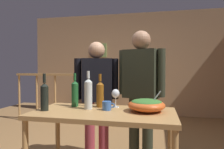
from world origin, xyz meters
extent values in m
cube|color=tan|center=(0.00, 2.96, 1.30)|extent=(5.42, 0.10, 2.61)
cube|color=#88A85A|center=(-0.87, 2.90, 1.67)|extent=(0.40, 0.03, 0.37)
cylinder|color=#B2844C|center=(-2.46, 1.76, 0.51)|extent=(0.04, 0.04, 1.03)
cylinder|color=#B2844C|center=(-2.01, 1.76, 0.51)|extent=(0.04, 0.04, 1.03)
cylinder|color=#B2844C|center=(-1.55, 1.76, 0.51)|extent=(0.04, 0.04, 1.03)
cylinder|color=#B2844C|center=(-1.10, 1.76, 0.51)|extent=(0.04, 0.04, 1.03)
cylinder|color=#B2844C|center=(-0.65, 1.76, 0.51)|extent=(0.04, 0.04, 1.03)
cylinder|color=#B2844C|center=(-0.20, 1.76, 0.51)|extent=(0.04, 0.04, 1.03)
cylinder|color=#B2844C|center=(0.26, 1.76, 0.51)|extent=(0.04, 0.04, 1.03)
cube|color=#B2844C|center=(-1.10, 1.76, 1.05)|extent=(2.80, 0.07, 0.05)
cube|color=#B2844C|center=(0.26, 1.76, 0.56)|extent=(0.10, 0.10, 1.13)
cube|color=#38281E|center=(-0.91, 2.61, 0.21)|extent=(0.90, 0.40, 0.42)
cube|color=black|center=(-0.91, 2.61, 0.43)|extent=(0.20, 0.12, 0.02)
cylinder|color=black|center=(-0.91, 2.61, 0.48)|extent=(0.03, 0.03, 0.08)
cube|color=black|center=(-0.91, 2.58, 0.68)|extent=(0.54, 0.06, 0.31)
cube|color=black|center=(-0.91, 2.55, 0.68)|extent=(0.50, 0.01, 0.28)
cube|color=#B2844C|center=(0.18, -0.58, 0.79)|extent=(1.31, 0.66, 0.04)
cylinder|color=#B2844C|center=(-0.43, -0.29, 0.38)|extent=(0.05, 0.05, 0.77)
ellipsoid|color=#DB5B23|center=(0.57, -0.51, 0.86)|extent=(0.34, 0.34, 0.11)
ellipsoid|color=#38702D|center=(0.57, -0.51, 0.90)|extent=(0.28, 0.28, 0.05)
cylinder|color=silver|center=(0.64, -0.51, 0.92)|extent=(0.13, 0.01, 0.17)
cylinder|color=silver|center=(0.25, -0.37, 0.81)|extent=(0.07, 0.07, 0.01)
cylinder|color=silver|center=(0.25, -0.37, 0.86)|extent=(0.01, 0.01, 0.10)
ellipsoid|color=silver|center=(0.25, -0.37, 0.95)|extent=(0.08, 0.08, 0.09)
cylinder|color=silver|center=(0.01, -0.52, 0.94)|extent=(0.08, 0.08, 0.26)
cone|color=silver|center=(0.01, -0.52, 1.09)|extent=(0.08, 0.08, 0.03)
cylinder|color=silver|center=(0.01, -0.52, 1.14)|extent=(0.03, 0.03, 0.07)
cylinder|color=#1E5628|center=(-0.17, -0.41, 0.93)|extent=(0.07, 0.07, 0.24)
cone|color=#1E5628|center=(-0.17, -0.41, 1.06)|extent=(0.07, 0.07, 0.03)
cylinder|color=#1E5628|center=(-0.17, -0.41, 1.12)|extent=(0.03, 0.03, 0.08)
cylinder|color=black|center=(-0.37, -0.68, 0.92)|extent=(0.07, 0.07, 0.23)
cone|color=black|center=(-0.37, -0.68, 1.05)|extent=(0.07, 0.07, 0.03)
cylinder|color=black|center=(-0.37, -0.68, 1.11)|extent=(0.03, 0.03, 0.09)
cylinder|color=brown|center=(0.09, -0.39, 0.92)|extent=(0.08, 0.08, 0.23)
cone|color=brown|center=(0.09, -0.39, 1.05)|extent=(0.08, 0.08, 0.03)
cylinder|color=brown|center=(0.09, -0.39, 1.11)|extent=(0.03, 0.03, 0.08)
cylinder|color=#3866B2|center=(0.20, -0.52, 0.85)|extent=(0.09, 0.09, 0.08)
torus|color=#3866B2|center=(0.25, -0.52, 0.85)|extent=(0.05, 0.01, 0.05)
cylinder|color=#9E3842|center=(-0.02, 0.17, 0.39)|extent=(0.13, 0.13, 0.78)
cylinder|color=#9E3842|center=(-0.19, 0.11, 0.39)|extent=(0.13, 0.13, 0.78)
cube|color=black|center=(-0.11, 0.14, 1.05)|extent=(0.43, 0.33, 0.55)
cylinder|color=black|center=(0.12, 0.22, 1.07)|extent=(0.09, 0.09, 0.52)
cylinder|color=black|center=(-0.33, 0.06, 1.07)|extent=(0.09, 0.09, 0.52)
sphere|color=tan|center=(-0.11, 0.14, 1.43)|extent=(0.21, 0.21, 0.21)
cylinder|color=#2D3323|center=(0.55, 0.11, 0.42)|extent=(0.13, 0.13, 0.84)
cylinder|color=#2D3323|center=(0.38, 0.17, 0.42)|extent=(0.13, 0.13, 0.84)
cube|color=#2D3323|center=(0.46, 0.14, 1.13)|extent=(0.46, 0.34, 0.59)
cylinder|color=#2D3323|center=(0.71, 0.06, 1.15)|extent=(0.09, 0.09, 0.56)
cylinder|color=#2D3323|center=(0.22, 0.22, 1.15)|extent=(0.09, 0.09, 0.56)
sphere|color=#A37556|center=(0.46, 0.14, 1.55)|extent=(0.23, 0.23, 0.23)
camera|label=1|loc=(0.67, -2.41, 1.21)|focal=33.14mm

